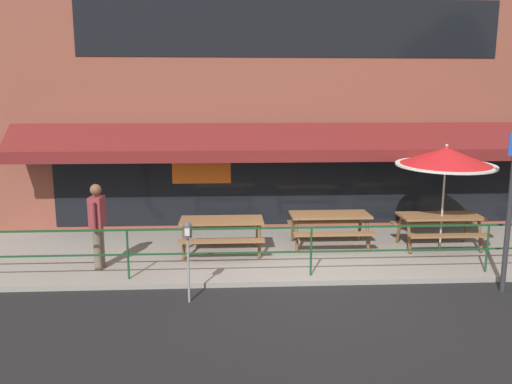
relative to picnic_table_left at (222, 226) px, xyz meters
The scene contains 11 objects.
ground_plane 2.60m from the picnic_table_left, 46.66° to the right, with size 120.00×120.00×0.00m, color black.
patio_deck 1.85m from the picnic_table_left, ahead, with size 15.00×4.00×0.10m, color gray.
restaurant_building 4.18m from the picnic_table_left, 54.46° to the left, with size 15.00×1.60×7.37m.
patio_railing 2.30m from the picnic_table_left, 41.51° to the right, with size 13.84×0.04×0.97m.
picnic_table_left is the anchor object (origin of this frame).
picnic_table_centre 2.49m from the picnic_table_left, ahead, with size 1.80×1.42×0.76m.
picnic_table_right 4.92m from the picnic_table_left, ahead, with size 1.80×1.42×0.76m.
patio_umbrella_right 5.13m from the picnic_table_left, ahead, with size 2.14×2.14×2.38m.
pedestrian_walking 2.60m from the picnic_table_left, 160.19° to the right, with size 0.26×0.62×1.71m.
parking_meter_near 2.54m from the picnic_table_left, 102.34° to the right, with size 0.15×0.16×1.42m.
street_sign_pole 5.71m from the picnic_table_left, 24.01° to the right, with size 0.28×0.09×3.71m.
Camera 1 is at (-1.55, -8.75, 3.43)m, focal length 35.00 mm.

